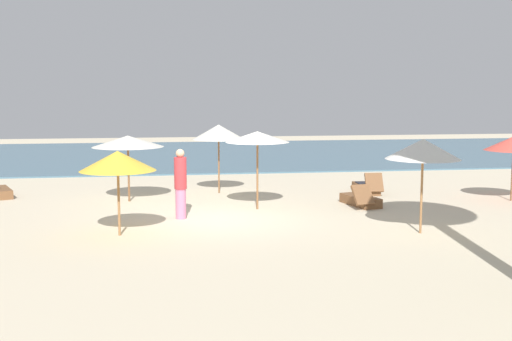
{
  "coord_description": "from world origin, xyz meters",
  "views": [
    {
      "loc": [
        -1.41,
        -16.65,
        3.41
      ],
      "look_at": [
        1.29,
        1.46,
        1.1
      ],
      "focal_mm": 44.8,
      "sensor_mm": 36.0,
      "label": 1
    }
  ],
  "objects_px": {
    "umbrella_1": "(257,137)",
    "umbrella_4": "(423,149)",
    "umbrella_2": "(118,161)",
    "lounger_0": "(367,188)",
    "umbrella_7": "(128,141)",
    "umbrella_5": "(219,132)",
    "lounger_1": "(361,200)",
    "person_0": "(181,183)"
  },
  "relations": [
    {
      "from": "umbrella_1",
      "to": "lounger_1",
      "type": "bearing_deg",
      "value": 1.87
    },
    {
      "from": "umbrella_1",
      "to": "umbrella_5",
      "type": "relative_size",
      "value": 0.99
    },
    {
      "from": "umbrella_4",
      "to": "lounger_1",
      "type": "distance_m",
      "value": 4.2
    },
    {
      "from": "umbrella_4",
      "to": "umbrella_5",
      "type": "relative_size",
      "value": 1.0
    },
    {
      "from": "umbrella_1",
      "to": "person_0",
      "type": "height_order",
      "value": "umbrella_1"
    },
    {
      "from": "umbrella_2",
      "to": "lounger_0",
      "type": "bearing_deg",
      "value": 33.69
    },
    {
      "from": "umbrella_1",
      "to": "umbrella_4",
      "type": "xyz_separation_m",
      "value": [
        3.41,
        -3.65,
        -0.06
      ]
    },
    {
      "from": "umbrella_2",
      "to": "lounger_1",
      "type": "xyz_separation_m",
      "value": [
        6.85,
        2.93,
        -1.6
      ]
    },
    {
      "from": "umbrella_7",
      "to": "person_0",
      "type": "bearing_deg",
      "value": -62.77
    },
    {
      "from": "umbrella_2",
      "to": "umbrella_4",
      "type": "relative_size",
      "value": 0.88
    },
    {
      "from": "umbrella_2",
      "to": "person_0",
      "type": "relative_size",
      "value": 1.08
    },
    {
      "from": "umbrella_7",
      "to": "umbrella_5",
      "type": "bearing_deg",
      "value": 22.9
    },
    {
      "from": "umbrella_1",
      "to": "person_0",
      "type": "bearing_deg",
      "value": -154.88
    },
    {
      "from": "umbrella_2",
      "to": "umbrella_5",
      "type": "bearing_deg",
      "value": 63.9
    },
    {
      "from": "person_0",
      "to": "lounger_1",
      "type": "bearing_deg",
      "value": 12.09
    },
    {
      "from": "umbrella_2",
      "to": "lounger_0",
      "type": "relative_size",
      "value": 1.2
    },
    {
      "from": "umbrella_7",
      "to": "lounger_1",
      "type": "xyz_separation_m",
      "value": [
        6.84,
        -1.76,
        -1.69
      ]
    },
    {
      "from": "umbrella_1",
      "to": "umbrella_7",
      "type": "xyz_separation_m",
      "value": [
        -3.72,
        1.86,
        -0.23
      ]
    },
    {
      "from": "umbrella_7",
      "to": "umbrella_2",
      "type": "bearing_deg",
      "value": -90.05
    },
    {
      "from": "umbrella_1",
      "to": "lounger_0",
      "type": "relative_size",
      "value": 1.35
    },
    {
      "from": "umbrella_5",
      "to": "person_0",
      "type": "height_order",
      "value": "umbrella_5"
    },
    {
      "from": "umbrella_5",
      "to": "lounger_1",
      "type": "height_order",
      "value": "umbrella_5"
    },
    {
      "from": "lounger_1",
      "to": "umbrella_2",
      "type": "bearing_deg",
      "value": -156.85
    },
    {
      "from": "umbrella_7",
      "to": "lounger_1",
      "type": "bearing_deg",
      "value": -14.45
    },
    {
      "from": "umbrella_2",
      "to": "lounger_1",
      "type": "height_order",
      "value": "umbrella_2"
    },
    {
      "from": "umbrella_4",
      "to": "umbrella_1",
      "type": "bearing_deg",
      "value": 132.98
    },
    {
      "from": "umbrella_5",
      "to": "umbrella_7",
      "type": "xyz_separation_m",
      "value": [
        -2.89,
        -1.22,
        -0.17
      ]
    },
    {
      "from": "lounger_0",
      "to": "person_0",
      "type": "relative_size",
      "value": 0.89
    },
    {
      "from": "umbrella_2",
      "to": "umbrella_5",
      "type": "height_order",
      "value": "umbrella_5"
    },
    {
      "from": "umbrella_1",
      "to": "umbrella_4",
      "type": "distance_m",
      "value": 5.0
    },
    {
      "from": "umbrella_2",
      "to": "person_0",
      "type": "xyz_separation_m",
      "value": [
        1.5,
        1.78,
        -0.82
      ]
    },
    {
      "from": "umbrella_2",
      "to": "umbrella_7",
      "type": "xyz_separation_m",
      "value": [
        0.0,
        4.69,
        0.09
      ]
    },
    {
      "from": "umbrella_5",
      "to": "lounger_0",
      "type": "xyz_separation_m",
      "value": [
        4.88,
        -0.73,
        -1.85
      ]
    },
    {
      "from": "umbrella_5",
      "to": "lounger_0",
      "type": "distance_m",
      "value": 5.27
    },
    {
      "from": "umbrella_7",
      "to": "lounger_0",
      "type": "xyz_separation_m",
      "value": [
        7.77,
        0.5,
        -1.68
      ]
    },
    {
      "from": "umbrella_4",
      "to": "umbrella_7",
      "type": "distance_m",
      "value": 9.02
    },
    {
      "from": "umbrella_2",
      "to": "person_0",
      "type": "bearing_deg",
      "value": 49.9
    },
    {
      "from": "umbrella_2",
      "to": "umbrella_4",
      "type": "height_order",
      "value": "umbrella_4"
    },
    {
      "from": "umbrella_1",
      "to": "umbrella_5",
      "type": "height_order",
      "value": "umbrella_5"
    },
    {
      "from": "person_0",
      "to": "umbrella_2",
      "type": "bearing_deg",
      "value": -130.1
    },
    {
      "from": "umbrella_4",
      "to": "person_0",
      "type": "relative_size",
      "value": 1.22
    },
    {
      "from": "umbrella_4",
      "to": "lounger_0",
      "type": "xyz_separation_m",
      "value": [
        0.64,
        6.01,
        -1.85
      ]
    }
  ]
}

